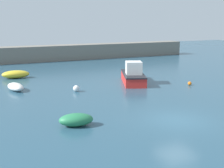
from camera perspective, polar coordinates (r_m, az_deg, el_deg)
name	(u,v)px	position (r m, az deg, el deg)	size (l,w,h in m)	color
ground_plane	(177,122)	(21.11, 11.78, -6.75)	(120.00, 120.00, 0.20)	#284C60
harbor_breakwater	(52,53)	(50.49, -10.90, 5.57)	(47.36, 2.82, 2.41)	slate
open_tender_yellow	(16,87)	(30.32, -17.23, -0.49)	(1.65, 2.84, 0.68)	white
fishing_dinghy_green	(76,120)	(19.58, -6.58, -6.51)	(2.34, 1.63, 0.80)	#287A4C
cabin_cruiser_white	(133,76)	(32.25, 3.91, 1.54)	(3.99, 5.93, 2.28)	red
rowboat_white_midwater	(16,74)	(36.54, -17.21, 1.71)	(3.12, 1.72, 0.88)	yellow
mooring_buoy_orange	(190,83)	(32.20, 14.02, 0.11)	(0.37, 0.37, 0.37)	orange
mooring_buoy_white	(76,88)	(28.69, -6.55, -0.81)	(0.58, 0.58, 0.58)	white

